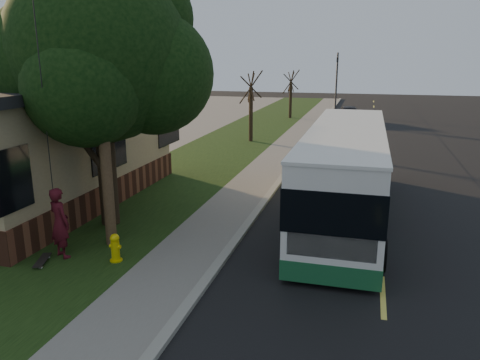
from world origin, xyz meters
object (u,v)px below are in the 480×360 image
fire_hydrant (115,248)px  skateboarder (60,223)px  utility_pole (99,78)px  dumpster (65,182)px  leafy_tree (102,56)px  bare_tree_far (291,95)px  transit_bus (345,170)px  distant_car (349,114)px  traffic_signal (337,79)px  skateboard_main (42,260)px  bare_tree_near (251,107)px

fire_hydrant → skateboarder: 1.60m
utility_pole → dumpster: (-4.00, 3.63, -4.01)m
leafy_tree → bare_tree_far: leafy_tree is taller
transit_bus → distant_car: size_ratio=2.76×
leafy_tree → dumpster: (-3.13, 1.98, -4.54)m
traffic_signal → skateboard_main: bearing=-98.0°
leafy_tree → distant_car: size_ratio=1.97×
leafy_tree → skateboarder: 5.00m
skateboard_main → dumpster: (-2.94, 5.23, 0.49)m
bare_tree_far → traffic_signal: traffic_signal is taller
fire_hydrant → traffic_signal: (3.10, 34.00, 2.73)m
bare_tree_far → distant_car: size_ratio=1.02×
skateboard_main → dumpster: bearing=119.4°
utility_pole → leafy_tree: (-0.87, 1.66, 0.54)m
traffic_signal → distant_car: 5.99m
bare_tree_near → skateboard_main: size_ratio=4.73×
transit_bus → dumpster: (-10.12, -0.69, -0.95)m
traffic_signal → skateboard_main: size_ratio=6.04×
skateboarder → distant_car: size_ratio=0.47×
fire_hydrant → dumpster: (-4.70, 4.63, 0.19)m
traffic_signal → skateboarder: 34.49m
bare_tree_near → fire_hydrant: bearing=-87.1°
traffic_signal → bare_tree_near: bearing=-104.0°
bare_tree_far → transit_bus: bearing=-76.7°
leafy_tree → transit_bus: bearing=20.9°
transit_bus → skateboard_main: bearing=-140.5°
skateboard_main → skateboarder: bearing=61.2°
fire_hydrant → utility_pole: bearing=125.4°
bare_tree_near → bare_tree_far: bearing=87.6°
skateboarder → dumpster: skateboarder is taller
bare_tree_near → dumpster: size_ratio=3.23×
bare_tree_far → leafy_tree: bearing=-92.5°
distant_car → utility_pole: bearing=-107.8°
skateboard_main → bare_tree_near: bearing=87.4°
bare_tree_near → skateboarder: bearing=-91.9°
skateboard_main → transit_bus: bearing=39.5°
bare_tree_far → traffic_signal: (3.50, 4.00, 1.16)m
leafy_tree → dumpster: bearing=147.7°
transit_bus → skateboarder: size_ratio=5.84×
bare_tree_near → skateboard_main: bearing=-92.6°
fire_hydrant → bare_tree_far: bearing=90.8°
skateboarder → transit_bus: bearing=-116.8°
utility_pole → skateboarder: size_ratio=4.85×
fire_hydrant → skateboard_main: 1.88m
bare_tree_far → skateboarder: bare_tree_far is taller
skateboard_main → dumpster: dumpster is taller
skateboarder → skateboard_main: bearing=86.3°
skateboarder → dumpster: bearing=-30.8°
fire_hydrant → dumpster: bearing=135.5°
traffic_signal → distant_car: traffic_signal is taller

